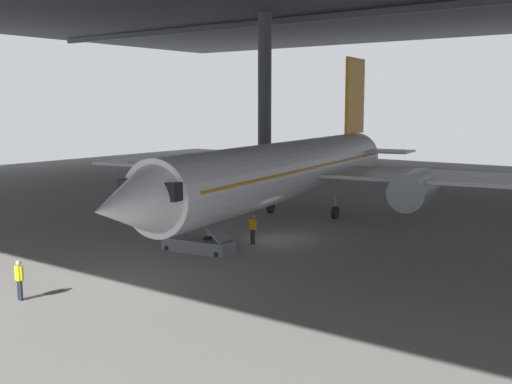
# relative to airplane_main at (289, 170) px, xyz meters

# --- Properties ---
(ground_plane) EXTENTS (110.00, 110.00, 0.00)m
(ground_plane) POSITION_rel_airplane_main_xyz_m (2.02, -5.72, -3.53)
(ground_plane) COLOR gray
(airplane_main) EXTENTS (37.25, 38.24, 11.90)m
(airplane_main) POSITION_rel_airplane_main_xyz_m (0.00, 0.00, 0.00)
(airplane_main) COLOR white
(airplane_main) RESTS_ON ground_plane
(boarding_stairs) EXTENTS (4.45, 2.06, 4.75)m
(boarding_stairs) POSITION_rel_airplane_main_xyz_m (0.94, -10.56, -2.79)
(boarding_stairs) COLOR slate
(boarding_stairs) RESTS_ON ground_plane
(crew_worker_near_nose) EXTENTS (0.55, 0.26, 1.68)m
(crew_worker_near_nose) POSITION_rel_airplane_main_xyz_m (0.90, -21.46, -2.57)
(crew_worker_near_nose) COLOR #232838
(crew_worker_near_nose) RESTS_ON ground_plane
(crew_worker_by_stairs) EXTENTS (0.55, 0.25, 1.71)m
(crew_worker_by_stairs) POSITION_rel_airplane_main_xyz_m (2.34, -7.34, -2.55)
(crew_worker_by_stairs) COLOR #232838
(crew_worker_by_stairs) RESTS_ON ground_plane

